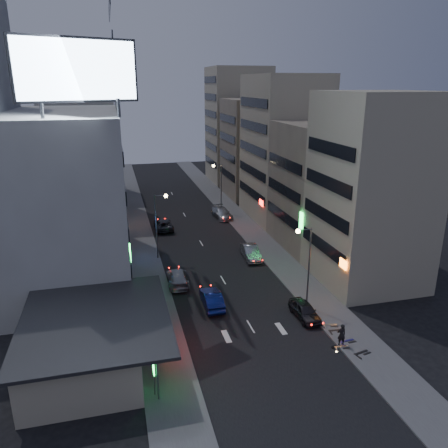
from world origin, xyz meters
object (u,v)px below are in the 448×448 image
object	(u,v)px
parked_car_left	(163,225)
scooter_blue	(353,332)
parked_car_right_far	(222,213)
scooter_black_b	(343,323)
person	(342,335)
parked_car_right_near	(305,311)
scooter_silver_a	(348,340)
road_car_silver	(178,278)
road_car_blue	(212,299)
scooter_black_a	(367,343)
scooter_silver_b	(337,318)
parked_car_right_mid	(251,252)

from	to	relation	value
parked_car_left	scooter_blue	world-z (taller)	parked_car_left
parked_car_right_far	scooter_black_b	distance (m)	35.27
parked_car_right_far	person	size ratio (longest dim) A/B	3.00
parked_car_right_near	parked_car_left	bearing A→B (deg)	106.86
parked_car_right_near	scooter_silver_a	distance (m)	5.40
parked_car_left	parked_car_right_far	distance (m)	10.45
road_car_silver	person	distance (m)	18.71
parked_car_right_far	road_car_blue	world-z (taller)	parked_car_right_far
parked_car_right_far	scooter_black_a	distance (m)	38.61
scooter_black_a	scooter_silver_b	bearing A→B (deg)	-7.29
road_car_blue	scooter_black_a	world-z (taller)	road_car_blue
parked_car_left	scooter_black_b	size ratio (longest dim) A/B	2.88
parked_car_right_mid	parked_car_left	size ratio (longest dim) A/B	0.91
road_car_silver	scooter_silver_a	bearing A→B (deg)	131.44
parked_car_right_near	scooter_silver_a	world-z (taller)	parked_car_right_near
parked_car_right_far	road_car_silver	distance (m)	24.83
road_car_blue	scooter_black_b	size ratio (longest dim) A/B	2.56
parked_car_left	scooter_silver_b	size ratio (longest dim) A/B	2.92
road_car_silver	scooter_black_a	size ratio (longest dim) A/B	2.65
parked_car_right_mid	scooter_silver_b	bearing A→B (deg)	-77.09
scooter_black_a	scooter_silver_a	world-z (taller)	scooter_black_a
parked_car_right_mid	scooter_silver_a	distance (m)	20.29
parked_car_right_far	scooter_black_b	size ratio (longest dim) A/B	2.97
parked_car_right_near	scooter_silver_b	world-z (taller)	parked_car_right_near
scooter_black_a	scooter_silver_b	distance (m)	4.17
road_car_blue	scooter_silver_a	bearing A→B (deg)	135.61
road_car_blue	parked_car_right_near	bearing A→B (deg)	152.30
parked_car_left	scooter_silver_a	bearing A→B (deg)	108.22
scooter_black_a	person	bearing A→B (deg)	42.23
parked_car_right_near	parked_car_left	distance (m)	30.42
parked_car_right_near	parked_car_right_mid	distance (m)	15.02
parked_car_right_mid	scooter_silver_a	world-z (taller)	parked_car_right_mid
person	parked_car_left	bearing A→B (deg)	-67.71
parked_car_right_near	road_car_silver	world-z (taller)	road_car_silver
road_car_blue	scooter_silver_a	xyz separation A→B (m)	(9.33, -9.46, -0.16)
road_car_blue	scooter_silver_a	size ratio (longest dim) A/B	2.83
scooter_silver_a	scooter_blue	distance (m)	1.20
parked_car_right_far	parked_car_right_mid	bearing A→B (deg)	-96.94
road_car_blue	scooter_silver_b	size ratio (longest dim) A/B	2.60
road_car_silver	scooter_silver_a	distance (m)	19.21
person	scooter_blue	bearing A→B (deg)	-154.51
scooter_silver_b	parked_car_right_near	bearing A→B (deg)	66.93
parked_car_right_near	scooter_black_a	distance (m)	6.66
parked_car_left	scooter_silver_a	size ratio (longest dim) A/B	3.18
road_car_blue	person	size ratio (longest dim) A/B	2.58
scooter_blue	scooter_black_a	bearing A→B (deg)	-175.80
parked_car_right_mid	scooter_silver_b	world-z (taller)	parked_car_right_mid
parked_car_left	scooter_black_a	world-z (taller)	parked_car_left
parked_car_right_mid	scooter_silver_b	xyz separation A→B (m)	(2.72, -16.96, -0.13)
scooter_black_a	parked_car_left	bearing A→B (deg)	6.53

